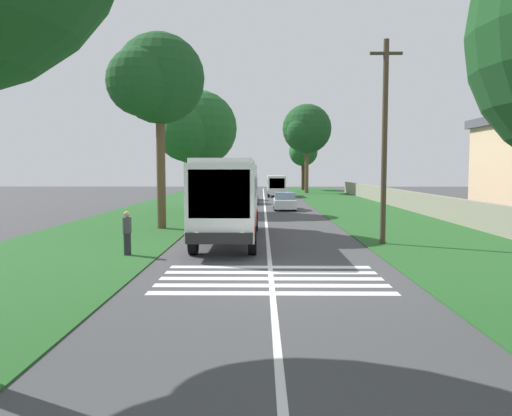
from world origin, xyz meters
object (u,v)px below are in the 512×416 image
at_px(trailing_car_0, 285,202).
at_px(trailing_car_2, 248,194).
at_px(coach_bus, 229,195).
at_px(roadside_tree_right_1, 306,130).
at_px(trailing_car_1, 249,197).
at_px(utility_pole, 385,140).
at_px(roadside_tree_left_0, 157,82).
at_px(pedestrian, 127,233).
at_px(roadside_tree_right_0, 302,153).
at_px(trailing_minibus_0, 276,184).
at_px(roadside_tree_left_2, 197,131).

distance_m(trailing_car_0, trailing_car_2, 12.85).
distance_m(coach_bus, roadside_tree_right_1, 47.15).
relative_size(trailing_car_1, utility_pole, 0.49).
xyz_separation_m(roadside_tree_left_0, pedestrian, (-8.67, -0.58, -7.16)).
xyz_separation_m(trailing_car_2, roadside_tree_right_0, (25.65, -7.86, 5.22)).
height_order(trailing_minibus_0, roadside_tree_left_2, roadside_tree_left_2).
relative_size(trailing_car_2, roadside_tree_right_0, 0.52).
bearing_deg(roadside_tree_left_2, trailing_minibus_0, -16.65).
bearing_deg(roadside_tree_right_0, utility_pole, 178.90).
height_order(roadside_tree_left_2, roadside_tree_right_0, roadside_tree_left_2).
height_order(trailing_car_2, roadside_tree_right_1, roadside_tree_right_1).
relative_size(coach_bus, trailing_car_2, 2.60).
distance_m(trailing_minibus_0, roadside_tree_right_1, 11.98).
bearing_deg(roadside_tree_left_2, utility_pole, -147.49).
height_order(trailing_car_0, trailing_car_1, same).
distance_m(trailing_car_2, roadside_tree_left_0, 27.18).
relative_size(coach_bus, roadside_tree_right_0, 1.35).
relative_size(roadside_tree_left_0, roadside_tree_right_0, 1.29).
bearing_deg(roadside_tree_right_0, trailing_car_2, 162.97).
bearing_deg(roadside_tree_right_1, coach_bus, 170.61).
bearing_deg(trailing_car_2, roadside_tree_left_0, 170.47).
xyz_separation_m(trailing_car_1, utility_pole, (-25.98, -6.57, 3.95)).
distance_m(trailing_car_2, trailing_minibus_0, 8.01).
bearing_deg(coach_bus, trailing_car_2, -0.20).
bearing_deg(roadside_tree_right_0, trailing_car_0, 173.18).
distance_m(trailing_car_1, roadside_tree_left_2, 11.89).
bearing_deg(roadside_tree_left_0, trailing_minibus_0, -12.83).
height_order(trailing_car_1, roadside_tree_right_1, roadside_tree_right_1).
bearing_deg(roadside_tree_left_0, trailing_car_1, -12.51).
xyz_separation_m(trailing_car_2, utility_pole, (-31.38, -6.76, 3.95)).
relative_size(coach_bus, roadside_tree_right_1, 0.92).
bearing_deg(trailing_minibus_0, pedestrian, 170.55).
bearing_deg(trailing_car_2, coach_bus, 179.80).
relative_size(roadside_tree_left_0, roadside_tree_right_1, 0.88).
xyz_separation_m(roadside_tree_right_0, roadside_tree_right_1, (-9.76, 0.35, 2.80)).
height_order(roadside_tree_right_1, utility_pole, roadside_tree_right_1).
distance_m(roadside_tree_right_1, utility_pole, 47.45).
height_order(trailing_minibus_0, roadside_tree_right_0, roadside_tree_right_0).
bearing_deg(utility_pole, coach_bus, 80.07).
distance_m(trailing_car_1, trailing_car_2, 5.40).
height_order(trailing_car_1, utility_pole, utility_pole).
xyz_separation_m(trailing_minibus_0, roadside_tree_right_0, (18.36, -4.65, 4.34)).
height_order(trailing_car_1, roadside_tree_left_2, roadside_tree_left_2).
height_order(trailing_car_2, roadside_tree_left_2, roadside_tree_left_2).
bearing_deg(pedestrian, coach_bus, -40.40).
bearing_deg(trailing_car_0, pedestrian, 162.27).
bearing_deg(trailing_car_2, pedestrian, 173.80).
distance_m(trailing_car_0, pedestrian, 23.14).
bearing_deg(roadside_tree_left_0, trailing_car_2, -9.53).
xyz_separation_m(trailing_car_2, roadside_tree_left_2, (-15.22, 3.53, 5.57)).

